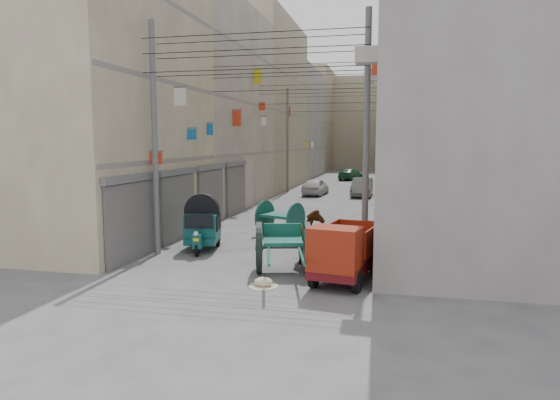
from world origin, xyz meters
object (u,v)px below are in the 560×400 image
(tonga_cart, at_px, (283,246))
(mini_truck, at_px, (342,255))
(horse, at_px, (311,237))
(distant_car_green, at_px, (350,174))
(distant_car_grey, at_px, (362,187))
(feed_sack, at_px, (263,282))
(second_cart, at_px, (280,217))
(auto_rickshaw, at_px, (202,225))
(distant_car_white, at_px, (315,187))

(tonga_cart, bearing_deg, mini_truck, -38.70)
(horse, xyz_separation_m, distant_car_green, (-1.75, 35.72, -0.23))
(mini_truck, height_order, distant_car_grey, mini_truck)
(mini_truck, relative_size, feed_sack, 6.39)
(second_cart, relative_size, distant_car_grey, 0.51)
(second_cart, xyz_separation_m, distant_car_grey, (2.43, 15.97, -0.11))
(distant_car_grey, bearing_deg, mini_truck, -87.28)
(auto_rickshaw, relative_size, second_cart, 1.14)
(auto_rickshaw, xyz_separation_m, feed_sack, (3.37, -4.05, -0.80))
(horse, bearing_deg, distant_car_grey, -97.47)
(auto_rickshaw, bearing_deg, feed_sack, -62.23)
(mini_truck, xyz_separation_m, second_cart, (-3.30, 6.74, -0.05))
(distant_car_green, bearing_deg, tonga_cart, 105.92)
(mini_truck, distance_m, second_cart, 7.50)
(distant_car_white, bearing_deg, horse, 102.64)
(horse, relative_size, distant_car_grey, 0.48)
(feed_sack, relative_size, horse, 0.26)
(second_cart, height_order, horse, horse)
(mini_truck, relative_size, distant_car_grey, 0.81)
(tonga_cart, bearing_deg, distant_car_grey, 72.86)
(horse, height_order, distant_car_green, horse)
(feed_sack, relative_size, distant_car_white, 0.14)
(auto_rickshaw, height_order, distant_car_green, auto_rickshaw)
(tonga_cart, bearing_deg, distant_car_white, 81.76)
(second_cart, distance_m, distant_car_white, 16.11)
(tonga_cart, height_order, distant_car_green, tonga_cart)
(feed_sack, bearing_deg, distant_car_green, 91.43)
(horse, distance_m, distant_car_white, 20.56)
(second_cart, distance_m, distant_car_green, 31.45)
(second_cart, height_order, distant_car_grey, second_cart)
(distant_car_green, bearing_deg, feed_sack, 105.54)
(mini_truck, xyz_separation_m, distant_car_green, (-3.04, 38.19, -0.24))
(auto_rickshaw, relative_size, feed_sack, 4.56)
(tonga_cart, relative_size, distant_car_green, 0.91)
(feed_sack, distance_m, distant_car_white, 23.63)
(second_cart, bearing_deg, mini_truck, -43.97)
(auto_rickshaw, bearing_deg, distant_car_grey, 64.77)
(distant_car_green, bearing_deg, second_cart, 103.64)
(auto_rickshaw, xyz_separation_m, distant_car_green, (2.40, 34.84, -0.34))
(feed_sack, bearing_deg, mini_truck, 18.85)
(distant_car_grey, relative_size, distant_car_green, 0.99)
(auto_rickshaw, height_order, distant_car_grey, auto_rickshaw)
(mini_truck, height_order, distant_car_white, mini_truck)
(mini_truck, bearing_deg, distant_car_green, 105.21)
(auto_rickshaw, height_order, feed_sack, auto_rickshaw)
(second_cart, xyz_separation_m, distant_car_green, (0.26, 31.45, -0.18))
(horse, bearing_deg, distant_car_white, -87.89)
(horse, relative_size, distant_car_white, 0.52)
(horse, bearing_deg, feed_sack, 70.02)
(mini_truck, bearing_deg, second_cart, 126.75)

